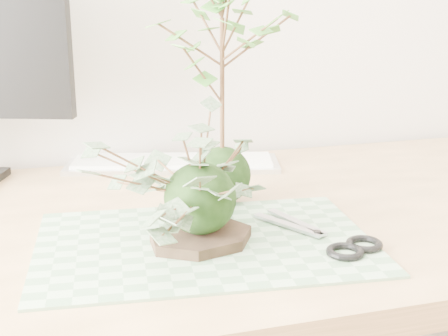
{
  "coord_description": "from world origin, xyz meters",
  "views": [
    {
      "loc": [
        -0.23,
        0.34,
        1.08
      ],
      "look_at": [
        0.0,
        1.14,
        0.84
      ],
      "focal_mm": 50.0,
      "sensor_mm": 36.0,
      "label": 1
    }
  ],
  "objects_px": {
    "desk": "(222,264)",
    "maple_kokedama": "(222,33)",
    "keyboard": "(173,163)",
    "ivy_kokedama": "(200,165)"
  },
  "relations": [
    {
      "from": "maple_kokedama",
      "to": "keyboard",
      "type": "bearing_deg",
      "value": 98.25
    },
    {
      "from": "desk",
      "to": "maple_kokedama",
      "type": "bearing_deg",
      "value": 72.79
    },
    {
      "from": "ivy_kokedama",
      "to": "maple_kokedama",
      "type": "height_order",
      "value": "maple_kokedama"
    },
    {
      "from": "keyboard",
      "to": "ivy_kokedama",
      "type": "bearing_deg",
      "value": -82.01
    },
    {
      "from": "ivy_kokedama",
      "to": "maple_kokedama",
      "type": "relative_size",
      "value": 0.75
    },
    {
      "from": "ivy_kokedama",
      "to": "maple_kokedama",
      "type": "xyz_separation_m",
      "value": [
        0.08,
        0.17,
        0.16
      ]
    },
    {
      "from": "maple_kokedama",
      "to": "ivy_kokedama",
      "type": "bearing_deg",
      "value": -115.47
    },
    {
      "from": "maple_kokedama",
      "to": "desk",
      "type": "bearing_deg",
      "value": -107.21
    },
    {
      "from": "desk",
      "to": "maple_kokedama",
      "type": "distance_m",
      "value": 0.37
    },
    {
      "from": "desk",
      "to": "ivy_kokedama",
      "type": "xyz_separation_m",
      "value": [
        -0.06,
        -0.12,
        0.2
      ]
    }
  ]
}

